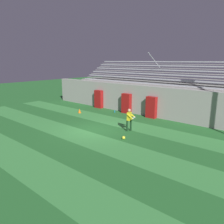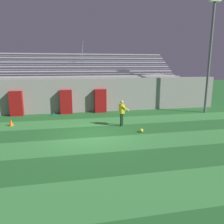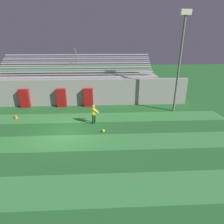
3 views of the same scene
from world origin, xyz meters
TOP-DOWN VIEW (x-y plane):
  - ground_plane at (0.00, 0.00)m, footprint 80.00×80.00m
  - turf_stripe_near at (0.00, -6.00)m, footprint 28.00×2.21m
  - turf_stripe_mid at (0.00, -1.58)m, footprint 28.00×2.21m
  - turf_stripe_far at (0.00, 2.84)m, footprint 28.00×2.21m
  - back_wall at (0.00, 6.50)m, footprint 24.00×0.60m
  - padding_pillar_gate_left at (-1.40, 5.95)m, footprint 0.96×0.44m
  - padding_pillar_gate_right at (1.40, 5.95)m, footprint 0.96×0.44m
  - padding_pillar_far_left at (-5.19, 5.95)m, footprint 0.96×0.44m
  - bleacher_stand at (0.00, 9.19)m, footprint 18.00×4.75m
  - floodlight_pole at (9.98, 4.18)m, footprint 0.90×0.36m
  - goalkeeper at (2.16, 1.57)m, footprint 0.61×0.67m
  - soccer_ball at (2.93, -0.09)m, footprint 0.22×0.22m
  - traffic_cone at (-4.94, 2.95)m, footprint 0.30×0.30m
  - water_bottle at (-2.38, 5.32)m, footprint 0.07×0.07m

SIDE VIEW (x-z plane):
  - ground_plane at x=0.00m, z-range 0.00..0.00m
  - turf_stripe_near at x=0.00m, z-range 0.00..0.01m
  - turf_stripe_mid at x=0.00m, z-range 0.00..0.01m
  - turf_stripe_far at x=0.00m, z-range 0.00..0.01m
  - soccer_ball at x=2.93m, z-range 0.00..0.22m
  - water_bottle at x=-2.38m, z-range 0.00..0.24m
  - traffic_cone at x=-4.94m, z-range 0.00..0.42m
  - goalkeeper at x=2.16m, z-range 0.12..1.79m
  - padding_pillar_gate_left at x=-1.40m, z-range 0.00..1.93m
  - padding_pillar_gate_right at x=1.40m, z-range 0.00..1.93m
  - padding_pillar_far_left at x=-5.19m, z-range 0.00..1.93m
  - back_wall at x=0.00m, z-range 0.00..2.80m
  - bleacher_stand at x=0.00m, z-range -1.40..4.42m
  - floodlight_pole at x=9.98m, z-range 1.10..10.13m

